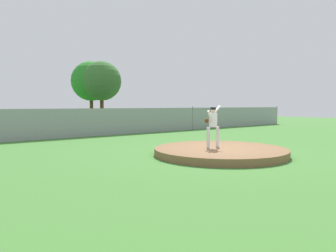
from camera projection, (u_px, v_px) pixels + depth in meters
The scene contains 9 objects.
ground_plane at pixel (136, 141), 16.86m from camera, with size 80.00×80.00×0.00m, color #427A33.
asphalt_strip at pixel (73, 131), 23.46m from camera, with size 44.00×7.00×0.01m, color #2B2B2D.
pitchers_mound at pixel (220, 152), 12.19m from camera, with size 5.11×5.11×0.28m, color brown.
pitcher_youth at pixel (213, 123), 12.26m from camera, with size 0.82×0.32×1.65m.
baseball at pixel (212, 149), 11.61m from camera, with size 0.07×0.07×0.07m, color white.
chainlink_fence at pixel (101, 122), 19.91m from camera, with size 39.80×0.07×1.84m.
parked_car_red at pixel (187, 117), 30.31m from camera, with size 2.07×4.09×1.67m.
tree_leaning_west at pixel (91, 81), 33.33m from camera, with size 4.17×4.17×6.57m.
tree_broad_left at pixel (102, 81), 32.53m from camera, with size 4.07×4.07×6.48m.
Camera 1 is at (-9.16, -8.15, 1.93)m, focal length 33.63 mm.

